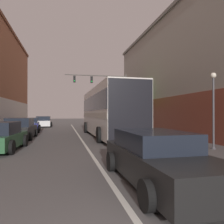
{
  "coord_description": "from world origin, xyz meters",
  "views": [
    {
      "loc": [
        -1.18,
        -2.05,
        1.78
      ],
      "look_at": [
        2.19,
        13.23,
        1.9
      ],
      "focal_mm": 35.0,
      "sensor_mm": 36.0,
      "label": 1
    }
  ],
  "objects": [
    {
      "name": "hatchback_foreground",
      "position": [
        1.17,
        3.21,
        0.63
      ],
      "size": [
        2.02,
        4.68,
        1.31
      ],
      "rotation": [
        0.0,
        0.0,
        1.59
      ],
      "color": "black",
      "rests_on": "ground_plane"
    },
    {
      "name": "traffic_signal_gantry",
      "position": [
        3.99,
        24.43,
        5.01
      ],
      "size": [
        7.64,
        0.36,
        6.77
      ],
      "color": "#514C47",
      "rests_on": "ground_plane"
    },
    {
      "name": "street_lamp",
      "position": [
        6.18,
        7.58,
        2.09
      ],
      "size": [
        0.28,
        0.28,
        3.86
      ],
      "color": "#47474C",
      "rests_on": "ground_plane"
    },
    {
      "name": "parked_car_left_mid",
      "position": [
        -4.43,
        20.44,
        0.66
      ],
      "size": [
        2.13,
        4.52,
        1.39
      ],
      "rotation": [
        0.0,
        0.0,
        1.64
      ],
      "color": "navy",
      "rests_on": "ground_plane"
    },
    {
      "name": "parked_car_left_distant",
      "position": [
        -4.19,
        14.5,
        0.69
      ],
      "size": [
        2.0,
        4.51,
        1.49
      ],
      "rotation": [
        0.0,
        0.0,
        1.56
      ],
      "color": "black",
      "rests_on": "ground_plane"
    },
    {
      "name": "lane_center_line",
      "position": [
        0.0,
        14.22,
        0.0
      ],
      "size": [
        0.14,
        40.44,
        0.01
      ],
      "color": "silver",
      "rests_on": "ground_plane"
    },
    {
      "name": "street_tree_far",
      "position": [
        5.63,
        20.25,
        3.94
      ],
      "size": [
        2.75,
        2.47,
        5.47
      ],
      "color": "#4C3823",
      "rests_on": "ground_plane"
    },
    {
      "name": "parked_car_left_near",
      "position": [
        -3.87,
        28.78,
        0.68
      ],
      "size": [
        2.24,
        4.34,
        1.44
      ],
      "rotation": [
        0.0,
        0.0,
        1.59
      ],
      "color": "silver",
      "rests_on": "ground_plane"
    },
    {
      "name": "street_tree_near",
      "position": [
        6.03,
        19.56,
        3.77
      ],
      "size": [
        2.84,
        2.55,
        5.35
      ],
      "color": "#3D2D1E",
      "rests_on": "ground_plane"
    },
    {
      "name": "bus",
      "position": [
        2.16,
        14.69,
        2.06
      ],
      "size": [
        2.95,
        11.75,
        3.69
      ],
      "rotation": [
        0.0,
        0.0,
        1.58
      ],
      "color": "silver",
      "rests_on": "ground_plane"
    },
    {
      "name": "building_right_storefront",
      "position": [
        11.85,
        15.3,
        5.49
      ],
      "size": [
        9.11,
        27.67,
        10.74
      ],
      "color": "#9E998E",
      "rests_on": "ground_plane"
    }
  ]
}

